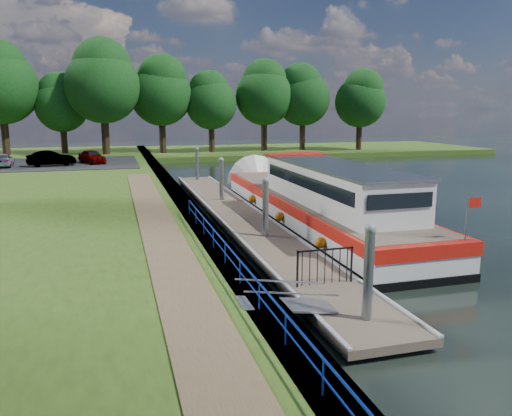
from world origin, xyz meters
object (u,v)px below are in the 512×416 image
object	(u,v)px
car_a	(92,156)
car_b	(51,158)
pontoon	(240,219)
car_c	(3,160)
barge	(310,200)

from	to	relation	value
car_a	car_b	size ratio (longest dim) A/B	0.91
pontoon	car_c	distance (m)	27.90
barge	car_c	bearing A→B (deg)	128.54
car_a	car_c	size ratio (longest dim) A/B	0.95
car_a	car_c	distance (m)	7.41
car_c	car_b	bearing A→B (deg)	168.43
car_b	car_c	distance (m)	4.01
pontoon	car_b	xyz separation A→B (m)	(-11.43, 22.73, 1.31)
car_a	car_c	xyz separation A→B (m)	(-7.36, -0.88, -0.07)
car_b	car_c	bearing A→B (deg)	70.53
barge	car_b	distance (m)	27.78
car_a	car_b	distance (m)	3.65
pontoon	car_b	distance (m)	25.48
pontoon	car_c	size ratio (longest dim) A/B	7.84
pontoon	car_b	bearing A→B (deg)	116.69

